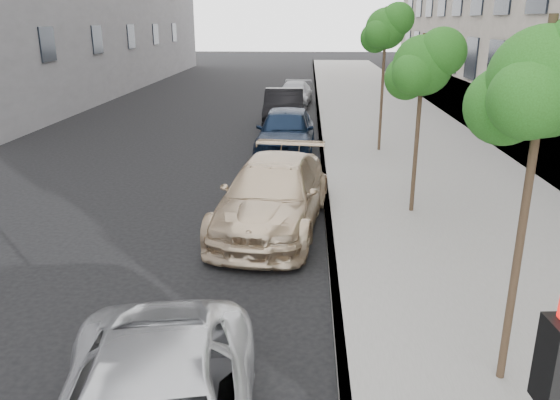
# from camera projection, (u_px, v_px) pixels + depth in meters

# --- Properties ---
(sidewalk) EXTENTS (6.40, 72.00, 0.14)m
(sidewalk) POSITION_uv_depth(u_px,v_px,m) (378.00, 110.00, 28.37)
(sidewalk) COLOR gray
(sidewalk) RESTS_ON ground
(curb) EXTENTS (0.15, 72.00, 0.14)m
(curb) POSITION_uv_depth(u_px,v_px,m) (318.00, 110.00, 28.52)
(curb) COLOR #9E9B93
(curb) RESTS_ON ground
(tree_near) EXTENTS (1.59, 1.39, 4.54)m
(tree_near) POSITION_uv_depth(u_px,v_px,m) (546.00, 82.00, 5.89)
(tree_near) COLOR #38281C
(tree_near) RESTS_ON sidewalk
(tree_mid) EXTENTS (1.69, 1.49, 4.26)m
(tree_mid) POSITION_uv_depth(u_px,v_px,m) (424.00, 65.00, 12.15)
(tree_mid) COLOR #38281C
(tree_mid) RESTS_ON sidewalk
(tree_far) EXTENTS (1.70, 1.50, 4.96)m
(tree_far) POSITION_uv_depth(u_px,v_px,m) (387.00, 29.00, 18.10)
(tree_far) COLOR #38281C
(tree_far) RESTS_ON sidewalk
(suv) EXTENTS (2.81, 5.53, 1.54)m
(suv) POSITION_uv_depth(u_px,v_px,m) (273.00, 195.00, 12.34)
(suv) COLOR #CFB593
(suv) RESTS_ON ground
(sedan_blue) EXTENTS (2.08, 4.89, 1.65)m
(sedan_blue) POSITION_uv_depth(u_px,v_px,m) (286.00, 131.00, 19.10)
(sedan_blue) COLOR black
(sedan_blue) RESTS_ON ground
(sedan_black) EXTENTS (1.80, 4.91, 1.61)m
(sedan_black) POSITION_uv_depth(u_px,v_px,m) (284.00, 108.00, 24.29)
(sedan_black) COLOR black
(sedan_black) RESTS_ON ground
(sedan_rear) EXTENTS (2.18, 4.53, 1.27)m
(sedan_rear) POSITION_uv_depth(u_px,v_px,m) (294.00, 94.00, 30.07)
(sedan_rear) COLOR #94959B
(sedan_rear) RESTS_ON ground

